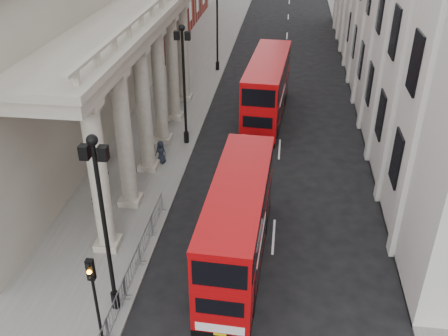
# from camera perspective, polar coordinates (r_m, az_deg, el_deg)

# --- Properties ---
(sidewalk_west) EXTENTS (6.00, 140.00, 0.12)m
(sidewalk_west) POSITION_cam_1_polar(r_m,az_deg,el_deg) (45.09, -4.87, 8.76)
(sidewalk_west) COLOR slate
(sidewalk_west) RESTS_ON ground
(sidewalk_east) EXTENTS (3.00, 140.00, 0.12)m
(sidewalk_east) POSITION_cam_1_polar(r_m,az_deg,el_deg) (44.79, 16.46, 7.48)
(sidewalk_east) COLOR slate
(sidewalk_east) RESTS_ON ground
(kerb) EXTENTS (0.20, 140.00, 0.14)m
(kerb) POSITION_cam_1_polar(r_m,az_deg,el_deg) (44.59, -1.11, 8.63)
(kerb) COLOR slate
(kerb) RESTS_ON ground
(portico_building) EXTENTS (9.00, 28.00, 12.00)m
(portico_building) POSITION_cam_1_polar(r_m,az_deg,el_deg) (35.02, -21.74, 10.84)
(portico_building) COLOR gray
(portico_building) RESTS_ON ground
(lamp_post_south) EXTENTS (1.05, 0.44, 8.32)m
(lamp_post_south) POSITION_cam_1_polar(r_m,az_deg,el_deg) (20.00, -13.64, -5.40)
(lamp_post_south) COLOR black
(lamp_post_south) RESTS_ON sidewalk_west
(lamp_post_mid) EXTENTS (1.05, 0.44, 8.32)m
(lamp_post_mid) POSITION_cam_1_polar(r_m,az_deg,el_deg) (33.77, -4.61, 10.24)
(lamp_post_mid) COLOR black
(lamp_post_mid) RESTS_ON sidewalk_west
(lamp_post_north) EXTENTS (1.05, 0.44, 8.32)m
(lamp_post_north) POSITION_cam_1_polar(r_m,az_deg,el_deg) (48.91, -0.78, 16.49)
(lamp_post_north) COLOR black
(lamp_post_north) RESTS_ON sidewalk_west
(traffic_light) EXTENTS (0.28, 0.33, 4.30)m
(traffic_light) POSITION_cam_1_polar(r_m,az_deg,el_deg) (19.63, -14.70, -13.10)
(traffic_light) COLOR black
(traffic_light) RESTS_ON sidewalk_west
(crowd_barriers) EXTENTS (0.50, 18.75, 1.10)m
(crowd_barriers) POSITION_cam_1_polar(r_m,az_deg,el_deg) (21.44, -13.21, -17.53)
(crowd_barriers) COLOR gray
(crowd_barriers) RESTS_ON sidewalk_west
(bus_near) EXTENTS (2.82, 10.24, 4.38)m
(bus_near) POSITION_cam_1_polar(r_m,az_deg,el_deg) (23.63, 1.60, -6.16)
(bus_near) COLOR #A9070A
(bus_near) RESTS_ON ground
(bus_far) EXTENTS (3.33, 11.00, 4.68)m
(bus_far) POSITION_cam_1_polar(r_m,az_deg,el_deg) (39.13, 4.95, 9.17)
(bus_far) COLOR #B0080A
(bus_far) RESTS_ON ground
(pedestrian_a) EXTENTS (0.72, 0.57, 1.75)m
(pedestrian_a) POSITION_cam_1_polar(r_m,az_deg,el_deg) (28.46, -14.31, -3.45)
(pedestrian_a) COLOR black
(pedestrian_a) RESTS_ON sidewalk_west
(pedestrian_b) EXTENTS (1.10, 0.97, 1.90)m
(pedestrian_b) POSITION_cam_1_polar(r_m,az_deg,el_deg) (32.06, -14.01, 0.75)
(pedestrian_b) COLOR black
(pedestrian_b) RESTS_ON sidewalk_west
(pedestrian_c) EXTENTS (0.88, 0.70, 1.57)m
(pedestrian_c) POSITION_cam_1_polar(r_m,az_deg,el_deg) (32.79, -7.22, 1.81)
(pedestrian_c) COLOR black
(pedestrian_c) RESTS_ON sidewalk_west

